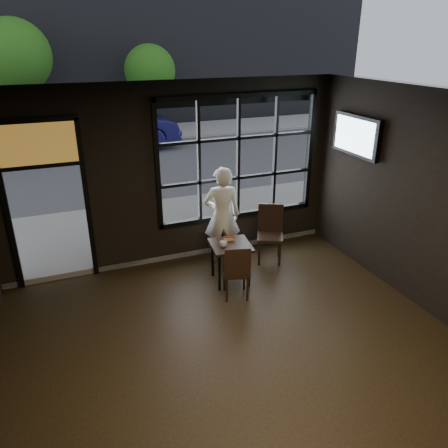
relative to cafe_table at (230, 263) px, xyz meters
name	(u,v)px	position (x,y,z in m)	size (l,w,h in m)	color
floor	(262,385)	(-0.58, -2.37, -0.36)	(6.00, 7.00, 0.02)	black
ceiling	(274,110)	(-0.58, -2.37, 2.86)	(6.00, 7.00, 0.02)	black
window_frame	(238,158)	(0.62, 1.13, 1.45)	(3.06, 0.12, 2.28)	black
stained_transom	(37,143)	(-2.68, 1.13, 2.00)	(1.20, 0.06, 0.70)	orange
street_asphalt	(80,108)	(-0.58, 21.63, -0.37)	(60.00, 41.00, 0.04)	#545456
cafe_table	(230,263)	(0.00, 0.00, 0.00)	(0.64, 0.64, 0.70)	black
chair_near	(236,270)	(-0.10, -0.45, 0.11)	(0.40, 0.40, 0.92)	black
chair_window	(270,235)	(0.95, 0.40, 0.18)	(0.45, 0.45, 1.05)	black
man	(222,216)	(0.14, 0.74, 0.55)	(0.65, 0.43, 1.80)	silver
hotdog	(229,239)	(0.04, 0.15, 0.37)	(0.20, 0.08, 0.06)	tan
cup	(223,244)	(-0.14, -0.04, 0.39)	(0.12, 0.12, 0.10)	silver
tv	(356,135)	(2.35, 0.09, 1.93)	(0.13, 1.17, 0.68)	black
navy_car	(113,127)	(-0.33, 10.10, 0.51)	(1.61, 4.62, 1.52)	#171452
maroon_car	(23,134)	(-3.29, 10.06, 0.51)	(1.79, 4.45, 1.52)	black
tree_left	(14,56)	(-3.26, 12.79, 2.83)	(2.65, 2.65, 4.52)	#332114
tree_right	(150,71)	(1.78, 12.99, 2.18)	(2.11, 2.11, 3.59)	#332114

